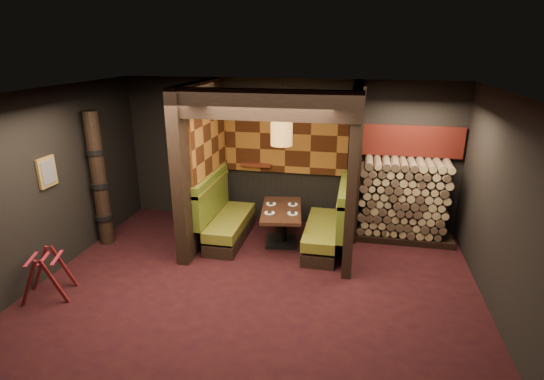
{
  "coord_description": "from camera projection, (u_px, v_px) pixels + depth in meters",
  "views": [
    {
      "loc": [
        1.33,
        -5.22,
        3.44
      ],
      "look_at": [
        0.0,
        1.3,
        1.15
      ],
      "focal_mm": 28.0,
      "sensor_mm": 36.0,
      "label": 1
    }
  ],
  "objects": [
    {
      "name": "totem_column",
      "position": [
        99.0,
        180.0,
        7.42
      ],
      "size": [
        0.31,
        0.31,
        2.4
      ],
      "color": "black",
      "rests_on": "floor"
    },
    {
      "name": "lacquer_shelf",
      "position": [
        256.0,
        165.0,
        8.39
      ],
      "size": [
        0.6,
        0.12,
        0.07
      ],
      "primitive_type": "cube",
      "color": "#602616",
      "rests_on": "wall_back"
    },
    {
      "name": "partition_left",
      "position": [
        202.0,
        164.0,
        7.53
      ],
      "size": [
        0.2,
        2.2,
        2.85
      ],
      "primitive_type": "cube",
      "color": "black",
      "rests_on": "floor"
    },
    {
      "name": "booth_bench_left",
      "position": [
        225.0,
        219.0,
        7.79
      ],
      "size": [
        0.68,
        1.6,
        1.14
      ],
      "color": "black",
      "rests_on": "floor"
    },
    {
      "name": "wall_right",
      "position": [
        514.0,
        220.0,
        5.13
      ],
      "size": [
        0.02,
        5.5,
        2.85
      ],
      "primitive_type": "cube",
      "color": "black",
      "rests_on": "ground"
    },
    {
      "name": "wall_back",
      "position": [
        287.0,
        153.0,
        8.3
      ],
      "size": [
        6.5,
        0.02,
        2.85
      ],
      "primitive_type": "cube",
      "color": "black",
      "rests_on": "ground"
    },
    {
      "name": "dining_table",
      "position": [
        281.0,
        221.0,
        7.61
      ],
      "size": [
        0.87,
        1.36,
        0.67
      ],
      "color": "black",
      "rests_on": "floor"
    },
    {
      "name": "wall_left",
      "position": [
        42.0,
        186.0,
        6.36
      ],
      "size": [
        0.02,
        5.5,
        2.85
      ],
      "primitive_type": "cube",
      "color": "black",
      "rests_on": "ground"
    },
    {
      "name": "tapa_side_panel",
      "position": [
        210.0,
        139.0,
        7.53
      ],
      "size": [
        0.04,
        1.85,
        1.45
      ],
      "primitive_type": "cube",
      "color": "#93581F",
      "rests_on": "partition_left"
    },
    {
      "name": "wall_front",
      "position": [
        164.0,
        327.0,
        3.19
      ],
      "size": [
        6.5,
        0.02,
        2.85
      ],
      "primitive_type": "cube",
      "color": "black",
      "rests_on": "ground"
    },
    {
      "name": "framed_picture",
      "position": [
        47.0,
        172.0,
        6.38
      ],
      "size": [
        0.05,
        0.36,
        0.46
      ],
      "color": "olive",
      "rests_on": "wall_left"
    },
    {
      "name": "place_settings",
      "position": [
        282.0,
        208.0,
        7.53
      ],
      "size": [
        0.64,
        0.67,
        0.03
      ],
      "color": "white",
      "rests_on": "dining_table"
    },
    {
      "name": "pendant_lamp",
      "position": [
        282.0,
        132.0,
        7.04
      ],
      "size": [
        0.36,
        0.36,
        1.01
      ],
      "color": "#AA7636",
      "rests_on": "ceiling"
    },
    {
      "name": "firewood_stack",
      "position": [
        406.0,
        201.0,
        7.71
      ],
      "size": [
        1.73,
        0.7,
        1.5
      ],
      "color": "black",
      "rests_on": "floor"
    },
    {
      "name": "booth_bench_right",
      "position": [
        328.0,
        227.0,
        7.43
      ],
      "size": [
        0.68,
        1.6,
        1.14
      ],
      "color": "black",
      "rests_on": "floor"
    },
    {
      "name": "mosaic_header",
      "position": [
        411.0,
        141.0,
        7.68
      ],
      "size": [
        1.83,
        0.1,
        0.56
      ],
      "primitive_type": "cube",
      "color": "maroon",
      "rests_on": "wall_back"
    },
    {
      "name": "ceiling",
      "position": [
        251.0,
        94.0,
        5.28
      ],
      "size": [
        6.5,
        5.5,
        0.02
      ],
      "primitive_type": "cube",
      "color": "black",
      "rests_on": "ground"
    },
    {
      "name": "header_beam",
      "position": [
        262.0,
        105.0,
        6.0
      ],
      "size": [
        2.85,
        0.18,
        0.44
      ],
      "primitive_type": "cube",
      "color": "black",
      "rests_on": "partition_left"
    },
    {
      "name": "tapa_back_panel",
      "position": [
        285.0,
        134.0,
        8.13
      ],
      "size": [
        2.4,
        0.06,
        1.55
      ],
      "primitive_type": "cube",
      "color": "#93581F",
      "rests_on": "wall_back"
    },
    {
      "name": "floor",
      "position": [
        254.0,
        293.0,
        6.21
      ],
      "size": [
        6.5,
        5.5,
        0.02
      ],
      "primitive_type": "cube",
      "color": "black",
      "rests_on": "ground"
    },
    {
      "name": "bay_front_post",
      "position": [
        359.0,
        168.0,
        7.3
      ],
      "size": [
        0.08,
        0.08,
        2.85
      ],
      "primitive_type": "cube",
      "color": "black",
      "rests_on": "floor"
    },
    {
      "name": "luggage_rack",
      "position": [
        47.0,
        273.0,
        6.02
      ],
      "size": [
        0.79,
        0.67,
        0.73
      ],
      "color": "#4E1012",
      "rests_on": "floor"
    },
    {
      "name": "partition_right",
      "position": [
        353.0,
        172.0,
        7.07
      ],
      "size": [
        0.15,
        2.1,
        2.85
      ],
      "primitive_type": "cube",
      "color": "black",
      "rests_on": "floor"
    }
  ]
}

